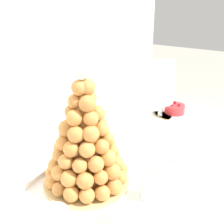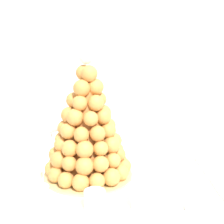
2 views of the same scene
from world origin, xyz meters
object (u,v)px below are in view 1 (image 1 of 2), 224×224
Objects in this scene: dessert_cup_mid_left at (123,220)px; croquembouche at (85,140)px; serving_tray at (106,183)px; macaron_goblet at (162,84)px; dessert_cup_mid_right at (160,170)px; fruit_tart_plate at (175,111)px; dessert_cup_centre at (149,190)px; dessert_cup_right at (176,152)px; creme_brulee_ramekin at (53,216)px.

croquembouche is at bearing 60.22° from dessert_cup_mid_left.
macaron_goblet is at bearing 5.55° from serving_tray.
croquembouche is at bearing 128.40° from dessert_cup_mid_right.
croquembouche reaches higher than fruit_tart_plate.
dessert_cup_centre is (0.01, -0.14, 0.03)m from serving_tray.
serving_tray is 13.13× the size of dessert_cup_right.
creme_brulee_ramekin is at bearing 170.51° from serving_tray.
creme_brulee_ramekin is (-0.18, -0.02, -0.13)m from croquembouche.
croquembouche is 5.93× the size of dessert_cup_mid_left.
serving_tray is 0.29m from dessert_cup_right.
dessert_cup_right is at bearing -159.70° from fruit_tart_plate.
dessert_cup_right is at bearing 0.16° from dessert_cup_mid_left.
macaron_goblet reaches higher than serving_tray.
fruit_tart_plate is (0.52, 0.14, -0.01)m from dessert_cup_mid_right.
croquembouche is at bearing 6.01° from creme_brulee_ramekin.
dessert_cup_mid_left reaches higher than dessert_cup_right.
dessert_cup_mid_left is 0.75m from macaron_goblet.
fruit_tart_plate is (0.07, -0.05, -0.15)m from macaron_goblet.
fruit_tart_plate reaches higher than creme_brulee_ramekin.
fruit_tart_plate is (0.67, -0.04, -0.14)m from croquembouche.
dessert_cup_right is at bearing -28.40° from serving_tray.
dessert_cup_centre is (0.03, -0.20, -0.12)m from croquembouche.
dessert_cup_centre is at bearing -80.52° from croquembouche.
dessert_cup_centre is 0.11m from dessert_cup_mid_right.
dessert_cup_right reaches higher than dessert_cup_mid_right.
macaron_goblet is (0.57, 0.20, 0.13)m from dessert_cup_centre.
creme_brulee_ramekin is (-0.07, 0.17, -0.01)m from dessert_cup_mid_left.
serving_tray is at bearing -179.18° from fruit_tart_plate.
dessert_cup_mid_right is (0.15, -0.18, -0.13)m from croquembouche.
dessert_cup_right is at bearing -20.43° from creme_brulee_ramekin.
dessert_cup_mid_left is at bearing -67.44° from creme_brulee_ramekin.
creme_brulee_ramekin is (-0.46, 0.17, -0.01)m from dessert_cup_right.
macaron_goblet is (0.71, 0.19, 0.13)m from dessert_cup_mid_left.
fruit_tart_plate is (0.64, 0.01, 0.01)m from serving_tray.
dessert_cup_centre is 0.25× the size of fruit_tart_plate.
creme_brulee_ramekin is 0.43× the size of fruit_tart_plate.
creme_brulee_ramekin is (-0.21, 0.18, -0.01)m from dessert_cup_centre.
croquembouche reaches higher than dessert_cup_mid_right.
dessert_cup_right is at bearing -34.32° from croquembouche.
croquembouche reaches higher than dessert_cup_mid_left.
dessert_cup_mid_right is at bearing -157.56° from macaron_goblet.
serving_tray is 0.60m from macaron_goblet.
serving_tray is at bearing -64.08° from croquembouche.
macaron_goblet is at bearing 15.22° from dessert_cup_mid_left.
dessert_cup_mid_right is at bearing 177.98° from dessert_cup_right.
dessert_cup_centre is 0.59× the size of creme_brulee_ramekin.
dessert_cup_centre is 0.66m from fruit_tart_plate.
dessert_cup_mid_left reaches higher than dessert_cup_centre.
croquembouche is 0.23m from dessert_cup_centre.
dessert_cup_mid_right is 1.01× the size of dessert_cup_right.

